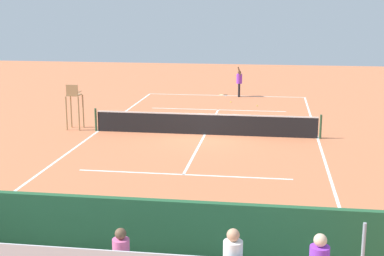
{
  "coord_description": "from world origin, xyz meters",
  "views": [
    {
      "loc": [
        -2.96,
        24.11,
        5.78
      ],
      "look_at": [
        0.0,
        4.0,
        1.2
      ],
      "focal_mm": 51.69,
      "sensor_mm": 36.0,
      "label": 1
    }
  ],
  "objects_px": {
    "courtside_bench": "(242,256)",
    "tennis_player": "(239,81)",
    "tennis_ball_near": "(231,102)",
    "tennis_net": "(205,124)",
    "umpire_chair": "(74,102)",
    "tennis_racket": "(222,95)",
    "tennis_ball_far": "(257,106)"
  },
  "relations": [
    {
      "from": "courtside_bench",
      "to": "tennis_player",
      "type": "xyz_separation_m",
      "value": [
        1.58,
        -23.98,
        0.46
      ]
    },
    {
      "from": "courtside_bench",
      "to": "tennis_player",
      "type": "relative_size",
      "value": 0.93
    },
    {
      "from": "umpire_chair",
      "to": "tennis_ball_near",
      "type": "height_order",
      "value": "umpire_chair"
    },
    {
      "from": "umpire_chair",
      "to": "tennis_player",
      "type": "relative_size",
      "value": 1.11
    },
    {
      "from": "tennis_ball_near",
      "to": "tennis_ball_far",
      "type": "xyz_separation_m",
      "value": [
        -1.6,
        1.06,
        0.0
      ]
    },
    {
      "from": "tennis_racket",
      "to": "tennis_ball_near",
      "type": "relative_size",
      "value": 8.67
    },
    {
      "from": "tennis_net",
      "to": "umpire_chair",
      "type": "bearing_deg",
      "value": -2.06
    },
    {
      "from": "tennis_racket",
      "to": "courtside_bench",
      "type": "bearing_deg",
      "value": 96.36
    },
    {
      "from": "tennis_net",
      "to": "tennis_ball_near",
      "type": "xyz_separation_m",
      "value": [
        -0.52,
        -8.52,
        -0.47
      ]
    },
    {
      "from": "tennis_racket",
      "to": "tennis_net",
      "type": "bearing_deg",
      "value": 91.44
    },
    {
      "from": "courtside_bench",
      "to": "tennis_ball_near",
      "type": "bearing_deg",
      "value": -84.94
    },
    {
      "from": "tennis_net",
      "to": "courtside_bench",
      "type": "xyz_separation_m",
      "value": [
        -2.44,
        13.27,
        0.06
      ]
    },
    {
      "from": "umpire_chair",
      "to": "tennis_racket",
      "type": "height_order",
      "value": "umpire_chair"
    },
    {
      "from": "courtside_bench",
      "to": "tennis_ball_near",
      "type": "xyz_separation_m",
      "value": [
        1.93,
        -21.79,
        -0.53
      ]
    },
    {
      "from": "tennis_player",
      "to": "tennis_ball_near",
      "type": "bearing_deg",
      "value": 81.0
    },
    {
      "from": "tennis_player",
      "to": "tennis_ball_near",
      "type": "distance_m",
      "value": 2.42
    },
    {
      "from": "tennis_net",
      "to": "courtside_bench",
      "type": "distance_m",
      "value": 13.49
    },
    {
      "from": "courtside_bench",
      "to": "tennis_ball_far",
      "type": "bearing_deg",
      "value": -89.1
    },
    {
      "from": "tennis_net",
      "to": "tennis_racket",
      "type": "bearing_deg",
      "value": -88.56
    },
    {
      "from": "tennis_net",
      "to": "courtside_bench",
      "type": "relative_size",
      "value": 5.72
    },
    {
      "from": "tennis_racket",
      "to": "tennis_ball_far",
      "type": "relative_size",
      "value": 8.67
    },
    {
      "from": "tennis_net",
      "to": "umpire_chair",
      "type": "xyz_separation_m",
      "value": [
        6.2,
        -0.22,
        0.81
      ]
    },
    {
      "from": "tennis_player",
      "to": "tennis_ball_far",
      "type": "distance_m",
      "value": 3.62
    },
    {
      "from": "tennis_net",
      "to": "tennis_racket",
      "type": "distance_m",
      "value": 11.21
    },
    {
      "from": "umpire_chair",
      "to": "courtside_bench",
      "type": "distance_m",
      "value": 16.04
    },
    {
      "from": "courtside_bench",
      "to": "tennis_net",
      "type": "bearing_deg",
      "value": -79.56
    },
    {
      "from": "tennis_net",
      "to": "tennis_player",
      "type": "bearing_deg",
      "value": -94.61
    },
    {
      "from": "tennis_net",
      "to": "courtside_bench",
      "type": "bearing_deg",
      "value": 100.44
    },
    {
      "from": "tennis_ball_near",
      "to": "tennis_player",
      "type": "bearing_deg",
      "value": -99.0
    },
    {
      "from": "tennis_net",
      "to": "umpire_chair",
      "type": "distance_m",
      "value": 6.26
    },
    {
      "from": "umpire_chair",
      "to": "tennis_ball_far",
      "type": "relative_size",
      "value": 32.42
    },
    {
      "from": "umpire_chair",
      "to": "tennis_racket",
      "type": "distance_m",
      "value": 12.53
    }
  ]
}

